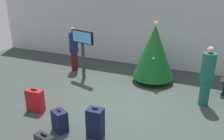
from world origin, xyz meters
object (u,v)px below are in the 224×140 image
(flight_info_kiosk, at_px, (83,45))
(suitcase_2, at_px, (95,123))
(traveller_1, at_px, (74,48))
(suitcase_0, at_px, (35,100))
(holiday_tree, at_px, (154,52))
(suitcase_4, at_px, (60,121))
(traveller_0, at_px, (207,75))

(flight_info_kiosk, bearing_deg, suitcase_2, -55.96)
(traveller_1, relative_size, suitcase_0, 2.62)
(holiday_tree, height_order, suitcase_4, holiday_tree)
(traveller_0, height_order, traveller_1, traveller_0)
(holiday_tree, distance_m, traveller_1, 3.22)
(holiday_tree, height_order, traveller_0, holiday_tree)
(flight_info_kiosk, height_order, suitcase_2, flight_info_kiosk)
(holiday_tree, xyz_separation_m, suitcase_4, (-1.29, -3.84, -0.86))
(traveller_0, distance_m, suitcase_0, 4.88)
(flight_info_kiosk, bearing_deg, holiday_tree, 15.62)
(traveller_0, xyz_separation_m, suitcase_4, (-3.09, -2.78, -0.66))
(traveller_0, bearing_deg, holiday_tree, 149.36)
(suitcase_4, bearing_deg, traveller_0, 41.90)
(flight_info_kiosk, xyz_separation_m, suitcase_4, (1.15, -3.16, -1.01))
(flight_info_kiosk, height_order, traveller_1, flight_info_kiosk)
(suitcase_2, bearing_deg, traveller_0, 50.27)
(suitcase_0, height_order, suitcase_2, suitcase_2)
(traveller_0, bearing_deg, traveller_1, 168.87)
(holiday_tree, distance_m, suitcase_0, 4.22)
(holiday_tree, height_order, traveller_1, holiday_tree)
(flight_info_kiosk, relative_size, traveller_0, 1.02)
(flight_info_kiosk, xyz_separation_m, suitcase_2, (2.05, -3.03, -0.92))
(flight_info_kiosk, distance_m, suitcase_4, 3.51)
(holiday_tree, xyz_separation_m, suitcase_2, (-0.40, -3.71, -0.76))
(suitcase_0, bearing_deg, suitcase_2, -10.85)
(holiday_tree, bearing_deg, suitcase_2, -96.07)
(traveller_1, bearing_deg, traveller_0, -11.13)
(suitcase_4, bearing_deg, suitcase_2, 8.36)
(suitcase_0, bearing_deg, flight_info_kiosk, 89.15)
(traveller_1, bearing_deg, holiday_tree, 1.46)
(traveller_0, relative_size, suitcase_2, 2.32)
(holiday_tree, xyz_separation_m, traveller_1, (-3.21, -0.08, -0.21))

